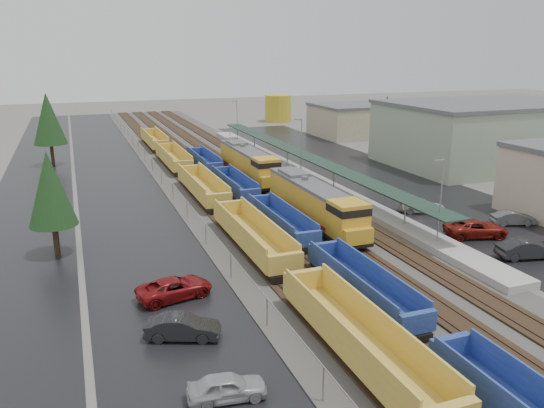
{
  "coord_description": "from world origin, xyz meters",
  "views": [
    {
      "loc": [
        -19.83,
        -16.18,
        16.73
      ],
      "look_at": [
        -1.72,
        31.71,
        2.0
      ],
      "focal_mm": 35.0,
      "sensor_mm": 36.0,
      "label": 1
    }
  ],
  "objects": [
    {
      "name": "storage_tank",
      "position": [
        28.53,
        107.5,
        3.23
      ],
      "size": [
        6.46,
        6.46,
        6.46
      ],
      "primitive_type": "cylinder",
      "color": "#B09B23",
      "rests_on": "ground"
    },
    {
      "name": "ground",
      "position": [
        0.0,
        0.0,
        0.0
      ],
      "size": [
        360.0,
        360.0,
        0.0
      ],
      "primitive_type": "plane",
      "color": "#56544F",
      "rests_on": "ground"
    },
    {
      "name": "station_platform",
      "position": [
        9.5,
        50.01,
        0.73
      ],
      "size": [
        3.0,
        80.0,
        8.0
      ],
      "color": "#9E9B93",
      "rests_on": "ground"
    },
    {
      "name": "locomotive_trail",
      "position": [
        2.0,
        50.44,
        2.32
      ],
      "size": [
        2.9,
        19.09,
        4.32
      ],
      "color": "black",
      "rests_on": "ground"
    },
    {
      "name": "tree_west_far",
      "position": [
        -23.0,
        70.0,
        7.12
      ],
      "size": [
        4.84,
        4.84,
        11.0
      ],
      "color": "#332316",
      "rests_on": "ground"
    },
    {
      "name": "parked_car_west_a",
      "position": [
        -13.86,
        5.93,
        0.68
      ],
      "size": [
        2.08,
        4.16,
        1.36
      ],
      "primitive_type": "imported",
      "rotation": [
        0.0,
        0.0,
        1.45
      ],
      "color": "#A2A3A6",
      "rests_on": "ground"
    },
    {
      "name": "parked_car_east_e",
      "position": [
        20.66,
        22.56,
        0.7
      ],
      "size": [
        2.7,
        4.5,
        1.4
      ],
      "primitive_type": "imported",
      "rotation": [
        0.0,
        0.0,
        1.26
      ],
      "color": "#4F5154",
      "rests_on": "ground"
    },
    {
      "name": "parked_car_west_c",
      "position": [
        -14.15,
        18.19,
        0.74
      ],
      "size": [
        3.52,
        5.73,
        1.48
      ],
      "primitive_type": "imported",
      "rotation": [
        0.0,
        0.0,
        1.78
      ],
      "color": "maroon",
      "rests_on": "ground"
    },
    {
      "name": "distant_hills",
      "position": [
        44.79,
        210.68,
        0.0
      ],
      "size": [
        301.0,
        140.0,
        25.2
      ],
      "color": "#475744",
      "rests_on": "ground"
    },
    {
      "name": "tree_west_near",
      "position": [
        -22.0,
        30.0,
        5.82
      ],
      "size": [
        3.96,
        3.96,
        9.0
      ],
      "color": "#332316",
      "rests_on": "ground"
    },
    {
      "name": "well_string_yellow",
      "position": [
        -6.0,
        34.52,
        1.24
      ],
      "size": [
        2.86,
        109.02,
        2.54
      ],
      "color": "gold",
      "rests_on": "ground"
    },
    {
      "name": "industrial_buildings",
      "position": [
        37.76,
        45.85,
        4.25
      ],
      "size": [
        32.52,
        75.3,
        9.5
      ],
      "color": "tan",
      "rests_on": "ground"
    },
    {
      "name": "parked_car_east_b",
      "position": [
        14.7,
        21.02,
        0.81
      ],
      "size": [
        4.16,
        6.34,
        1.62
      ],
      "primitive_type": "imported",
      "rotation": [
        0.0,
        0.0,
        1.3
      ],
      "color": "maroon",
      "rests_on": "ground"
    },
    {
      "name": "parked_car_west_b",
      "position": [
        -14.75,
        12.49,
        0.74
      ],
      "size": [
        3.11,
        4.76,
        1.48
      ],
      "primitive_type": "imported",
      "rotation": [
        0.0,
        0.0,
        1.19
      ],
      "color": "black",
      "rests_on": "ground"
    },
    {
      "name": "trackbed",
      "position": [
        -0.0,
        60.0,
        0.16
      ],
      "size": [
        14.6,
        160.0,
        0.22
      ],
      "color": "black",
      "rests_on": "ground"
    },
    {
      "name": "parked_car_east_a",
      "position": [
        14.87,
        15.2,
        0.81
      ],
      "size": [
        2.72,
        5.18,
        1.62
      ],
      "primitive_type": "imported",
      "rotation": [
        0.0,
        0.0,
        1.36
      ],
      "color": "black",
      "rests_on": "ground"
    },
    {
      "name": "west_parking_lot",
      "position": [
        -15.0,
        60.0,
        0.01
      ],
      "size": [
        10.0,
        160.0,
        0.02
      ],
      "primitive_type": "cube",
      "color": "black",
      "rests_on": "ground"
    },
    {
      "name": "ballast_strip",
      "position": [
        0.0,
        60.0,
        0.04
      ],
      "size": [
        20.0,
        160.0,
        0.08
      ],
      "primitive_type": "cube",
      "color": "#302D2B",
      "rests_on": "ground"
    },
    {
      "name": "parked_car_east_c",
      "position": [
        14.75,
        29.42,
        0.72
      ],
      "size": [
        3.84,
        5.39,
        1.45
      ],
      "primitive_type": "imported",
      "rotation": [
        0.0,
        0.0,
        1.16
      ],
      "color": "silver",
      "rests_on": "ground"
    },
    {
      "name": "east_commuter_lot",
      "position": [
        19.0,
        50.0,
        0.01
      ],
      "size": [
        16.0,
        100.0,
        0.02
      ],
      "primitive_type": "cube",
      "color": "black",
      "rests_on": "ground"
    },
    {
      "name": "well_string_blue",
      "position": [
        -2.0,
        20.87,
        1.11
      ],
      "size": [
        2.48,
        90.47,
        2.2
      ],
      "color": "navy",
      "rests_on": "ground"
    },
    {
      "name": "chainlink_fence",
      "position": [
        -9.5,
        58.44,
        1.61
      ],
      "size": [
        0.08,
        160.04,
        2.02
      ],
      "color": "gray",
      "rests_on": "ground"
    },
    {
      "name": "west_road",
      "position": [
        -25.0,
        60.0,
        0.01
      ],
      "size": [
        9.0,
        160.0,
        0.02
      ],
      "primitive_type": "cube",
      "color": "black",
      "rests_on": "ground"
    },
    {
      "name": "locomotive_lead",
      "position": [
        2.0,
        29.44,
        2.32
      ],
      "size": [
        2.9,
        19.09,
        4.32
      ],
      "color": "black",
      "rests_on": "ground"
    },
    {
      "name": "tree_east",
      "position": [
        28.0,
        58.0,
        6.47
      ],
      "size": [
        4.4,
        4.4,
        10.0
      ],
      "color": "#332316",
      "rests_on": "ground"
    }
  ]
}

